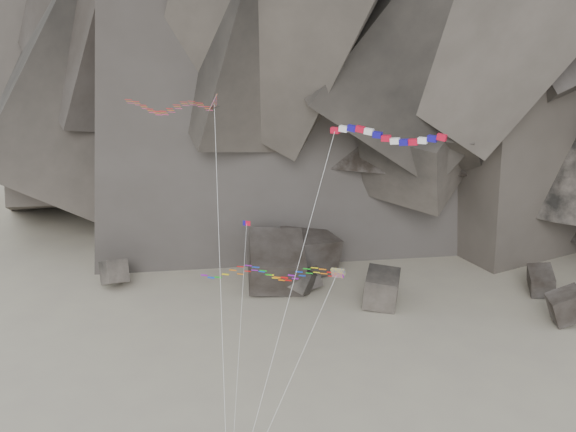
% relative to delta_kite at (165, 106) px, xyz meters
% --- Properties ---
extents(boulder_field, '(69.97, 16.40, 6.93)m').
position_rel_delta_kite_xyz_m(boulder_field, '(8.64, 28.07, -25.29)').
color(boulder_field, '#47423F').
rests_on(boulder_field, ground).
extents(delta_kite, '(13.23, 15.89, 27.17)m').
position_rel_delta_kite_xyz_m(delta_kite, '(0.00, 0.00, 0.00)').
color(delta_kite, red).
rests_on(delta_kite, ground).
extents(banner_kite, '(12.88, 14.64, 25.24)m').
position_rel_delta_kite_xyz_m(banner_kite, '(17.77, -1.96, -1.31)').
color(banner_kite, red).
rests_on(banner_kite, ground).
extents(parafoil_kite, '(12.25, 13.17, 14.18)m').
position_rel_delta_kite_xyz_m(parafoil_kite, '(8.66, -2.33, -12.59)').
color(parafoil_kite, yellow).
rests_on(parafoil_kite, ground).
extents(pennant_kite, '(2.39, 12.92, 17.44)m').
position_rel_delta_kite_xyz_m(pennant_kite, '(7.62, -4.66, -11.78)').
color(pennant_kite, red).
rests_on(pennant_kite, ground).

